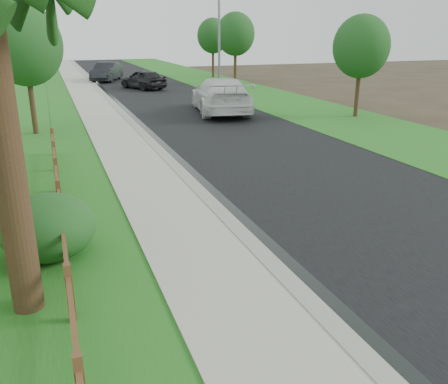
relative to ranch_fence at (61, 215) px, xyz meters
name	(u,v)px	position (x,y,z in m)	size (l,w,h in m)	color
ground	(352,380)	(3.60, -6.40, -0.62)	(120.00, 120.00, 0.00)	#31261A
road	(152,90)	(8.20, 28.60, -0.61)	(8.00, 90.00, 0.02)	black
curb	(100,91)	(4.00, 28.60, -0.56)	(0.40, 90.00, 0.12)	gray
wet_gutter	(105,92)	(4.35, 28.60, -0.60)	(0.50, 90.00, 0.00)	black
sidewalk	(84,92)	(2.70, 28.60, -0.57)	(2.20, 90.00, 0.10)	#B0A999
grass_strip	(58,93)	(0.80, 28.60, -0.59)	(1.60, 90.00, 0.06)	#255C1A
verge_far	(230,86)	(15.10, 28.60, -0.60)	(6.00, 90.00, 0.04)	#255C1A
ranch_fence	(61,215)	(0.00, 0.00, 0.00)	(0.12, 16.92, 1.10)	#4F351A
white_suv	(221,95)	(9.60, 15.71, 0.43)	(2.89, 7.10, 2.06)	silver
dark_car_mid	(143,79)	(7.63, 29.41, 0.20)	(1.89, 4.70, 1.60)	black
dark_car_far	(107,72)	(5.60, 37.17, 0.27)	(1.85, 5.29, 1.74)	black
streetlight	(217,21)	(12.96, 25.89, 4.74)	(2.19, 0.29, 9.46)	slate
shrub_b	(48,227)	(-0.30, -0.90, 0.09)	(2.02, 2.02, 1.41)	#1B4819
shrub_c	(48,230)	(-0.30, -0.67, -0.06)	(1.53, 1.53, 1.11)	#1B4819
tree_near_left	(25,45)	(-0.71, 13.01, 3.42)	(3.32, 3.32, 5.88)	#332014
tree_near_right	(361,47)	(16.32, 11.77, 3.22)	(3.08, 3.08, 5.54)	#332014
tree_mid_right	(235,34)	(16.38, 30.63, 3.74)	(3.46, 3.46, 6.28)	#332014
tree_far_right	(213,36)	(16.60, 37.52, 3.53)	(3.22, 3.22, 5.93)	#332014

